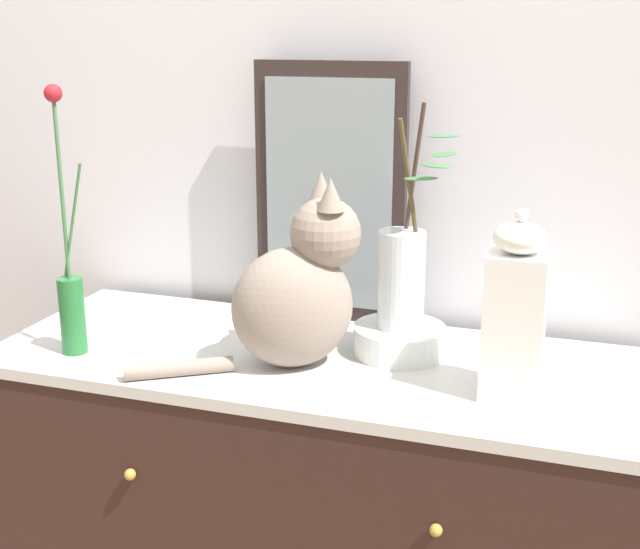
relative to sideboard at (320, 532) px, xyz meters
The scene contains 8 objects.
wall_back 0.94m from the sideboard, 90.00° to the left, with size 4.40×0.08×2.60m, color silver.
sideboard is the anchor object (origin of this frame).
mirror_leaning 0.77m from the sideboard, 103.24° to the left, with size 0.36×0.03×0.60m.
cat_sitting 0.59m from the sideboard, 115.63° to the right, with size 0.45×0.34×0.39m.
vase_slim_green 0.77m from the sideboard, 164.18° to the right, with size 0.08×0.05×0.56m.
bowl_porcelain 0.49m from the sideboard, 23.71° to the left, with size 0.20×0.20×0.06m, color white.
vase_glass_clear 0.63m from the sideboard, 23.49° to the left, with size 0.16×0.17×0.47m.
jar_lidded_porcelain 0.72m from the sideboard, 10.25° to the right, with size 0.11×0.11×0.36m.
Camera 1 is at (0.52, -1.58, 1.52)m, focal length 47.43 mm.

